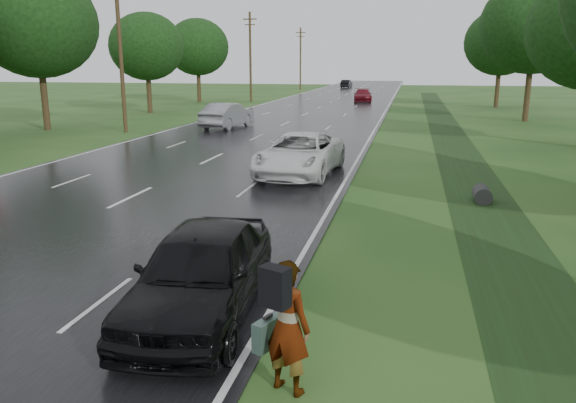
% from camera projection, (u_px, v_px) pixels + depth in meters
% --- Properties ---
extents(road, '(14.00, 180.00, 0.04)m').
position_uv_depth(road, '(315.00, 110.00, 53.99)').
color(road, black).
rests_on(road, ground).
extents(edge_stripe_east, '(0.12, 180.00, 0.01)m').
position_uv_depth(edge_stripe_east, '(385.00, 111.00, 52.59)').
color(edge_stripe_east, silver).
rests_on(edge_stripe_east, road).
extents(edge_stripe_west, '(0.12, 180.00, 0.01)m').
position_uv_depth(edge_stripe_west, '(247.00, 108.00, 55.38)').
color(edge_stripe_west, silver).
rests_on(edge_stripe_west, road).
extents(center_line, '(0.12, 180.00, 0.01)m').
position_uv_depth(center_line, '(315.00, 110.00, 53.99)').
color(center_line, silver).
rests_on(center_line, road).
extents(drainage_ditch, '(2.20, 120.00, 0.56)m').
position_uv_depth(drainage_ditch, '(460.00, 158.00, 26.68)').
color(drainage_ditch, black).
rests_on(drainage_ditch, ground).
extents(utility_pole_mid, '(1.60, 0.26, 10.00)m').
position_uv_depth(utility_pole_mid, '(120.00, 50.00, 35.67)').
color(utility_pole_mid, '#3E2C19').
rests_on(utility_pole_mid, ground).
extents(utility_pole_far, '(1.60, 0.26, 10.00)m').
position_uv_depth(utility_pole_far, '(250.00, 56.00, 64.12)').
color(utility_pole_far, '#3E2C19').
rests_on(utility_pole_far, ground).
extents(utility_pole_distant, '(1.60, 0.26, 10.00)m').
position_uv_depth(utility_pole_distant, '(300.00, 58.00, 92.58)').
color(utility_pole_distant, '#3E2C19').
rests_on(utility_pole_distant, ground).
extents(tree_east_d, '(8.00, 8.00, 10.76)m').
position_uv_depth(tree_east_d, '(534.00, 25.00, 41.97)').
color(tree_east_d, '#3E2C19').
rests_on(tree_east_d, ground).
extents(tree_east_f, '(7.20, 7.20, 9.62)m').
position_uv_depth(tree_east_f, '(501.00, 43.00, 55.49)').
color(tree_east_f, '#3E2C19').
rests_on(tree_east_f, ground).
extents(tree_west_c, '(7.80, 7.80, 10.43)m').
position_uv_depth(tree_west_c, '(37.00, 23.00, 36.45)').
color(tree_west_c, '#3E2C19').
rests_on(tree_west_c, ground).
extents(tree_west_d, '(6.60, 6.60, 8.80)m').
position_uv_depth(tree_west_d, '(146.00, 47.00, 49.83)').
color(tree_west_d, '#3E2C19').
rests_on(tree_west_d, ground).
extents(tree_west_f, '(7.00, 7.00, 9.29)m').
position_uv_depth(tree_west_f, '(197.00, 47.00, 63.15)').
color(tree_west_f, '#3E2C19').
rests_on(tree_west_f, ground).
extents(pedestrian, '(0.94, 0.98, 1.92)m').
position_uv_depth(pedestrian, '(285.00, 325.00, 7.61)').
color(pedestrian, '#A5998C').
rests_on(pedestrian, ground).
extents(white_pickup, '(3.17, 6.14, 1.65)m').
position_uv_depth(white_pickup, '(300.00, 154.00, 22.56)').
color(white_pickup, silver).
rests_on(white_pickup, road).
extents(dark_sedan, '(2.29, 4.99, 1.66)m').
position_uv_depth(dark_sedan, '(201.00, 272.00, 9.87)').
color(dark_sedan, black).
rests_on(dark_sedan, road).
extents(silver_sedan, '(2.50, 5.42, 1.72)m').
position_uv_depth(silver_sedan, '(227.00, 115.00, 38.79)').
color(silver_sedan, gray).
rests_on(silver_sedan, road).
extents(far_car_red, '(2.50, 5.12, 1.43)m').
position_uv_depth(far_car_red, '(363.00, 95.00, 64.86)').
color(far_car_red, maroon).
rests_on(far_car_red, road).
extents(far_car_dark, '(1.72, 4.33, 1.40)m').
position_uv_depth(far_car_dark, '(346.00, 84.00, 100.34)').
color(far_car_dark, black).
rests_on(far_car_dark, road).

